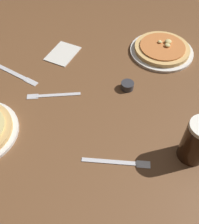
{
  "coord_description": "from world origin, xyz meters",
  "views": [
    {
      "loc": [
        0.07,
        -0.59,
        0.75
      ],
      "look_at": [
        0.0,
        0.0,
        0.02
      ],
      "focal_mm": 41.76,
      "sensor_mm": 36.0,
      "label": 1
    }
  ],
  "objects_px": {
    "ramekin_butter": "(127,86)",
    "fork_left": "(118,162)",
    "beer_mug_dark": "(198,141)",
    "napkin_folded": "(63,53)",
    "knife_right": "(17,75)",
    "pizza_plate_far": "(162,49)",
    "fork_spare": "(52,95)"
  },
  "relations": [
    {
      "from": "ramekin_butter",
      "to": "fork_left",
      "type": "xyz_separation_m",
      "value": [
        -0.01,
        -0.34,
        -0.01
      ]
    },
    {
      "from": "fork_spare",
      "to": "fork_left",
      "type": "bearing_deg",
      "value": -43.41
    },
    {
      "from": "pizza_plate_far",
      "to": "fork_left",
      "type": "relative_size",
      "value": 1.29
    },
    {
      "from": "ramekin_butter",
      "to": "fork_left",
      "type": "distance_m",
      "value": 0.34
    },
    {
      "from": "beer_mug_dark",
      "to": "fork_spare",
      "type": "distance_m",
      "value": 0.55
    },
    {
      "from": "napkin_folded",
      "to": "fork_spare",
      "type": "bearing_deg",
      "value": -87.14
    },
    {
      "from": "ramekin_butter",
      "to": "fork_left",
      "type": "bearing_deg",
      "value": -92.09
    },
    {
      "from": "ramekin_butter",
      "to": "napkin_folded",
      "type": "height_order",
      "value": "ramekin_butter"
    },
    {
      "from": "ramekin_butter",
      "to": "fork_spare",
      "type": "bearing_deg",
      "value": -165.33
    },
    {
      "from": "napkin_folded",
      "to": "fork_left",
      "type": "xyz_separation_m",
      "value": [
        0.29,
        -0.52,
        -0.0
      ]
    },
    {
      "from": "knife_right",
      "to": "ramekin_butter",
      "type": "bearing_deg",
      "value": -2.58
    },
    {
      "from": "ramekin_butter",
      "to": "pizza_plate_far",
      "type": "bearing_deg",
      "value": 59.98
    },
    {
      "from": "fork_spare",
      "to": "ramekin_butter",
      "type": "bearing_deg",
      "value": 14.67
    },
    {
      "from": "knife_right",
      "to": "beer_mug_dark",
      "type": "bearing_deg",
      "value": -23.53
    },
    {
      "from": "pizza_plate_far",
      "to": "knife_right",
      "type": "bearing_deg",
      "value": -159.42
    },
    {
      "from": "fork_spare",
      "to": "napkin_folded",
      "type": "bearing_deg",
      "value": 92.86
    },
    {
      "from": "pizza_plate_far",
      "to": "fork_spare",
      "type": "relative_size",
      "value": 1.37
    },
    {
      "from": "beer_mug_dark",
      "to": "knife_right",
      "type": "xyz_separation_m",
      "value": [
        -0.68,
        0.3,
        -0.08
      ]
    },
    {
      "from": "beer_mug_dark",
      "to": "napkin_folded",
      "type": "xyz_separation_m",
      "value": [
        -0.52,
        0.46,
        -0.08
      ]
    },
    {
      "from": "beer_mug_dark",
      "to": "ramekin_butter",
      "type": "relative_size",
      "value": 3.11
    },
    {
      "from": "pizza_plate_far",
      "to": "fork_left",
      "type": "bearing_deg",
      "value": -104.89
    },
    {
      "from": "beer_mug_dark",
      "to": "napkin_folded",
      "type": "relative_size",
      "value": 1.06
    },
    {
      "from": "napkin_folded",
      "to": "knife_right",
      "type": "height_order",
      "value": "napkin_folded"
    },
    {
      "from": "pizza_plate_far",
      "to": "knife_right",
      "type": "relative_size",
      "value": 1.4
    },
    {
      "from": "pizza_plate_far",
      "to": "ramekin_butter",
      "type": "distance_m",
      "value": 0.29
    },
    {
      "from": "pizza_plate_far",
      "to": "fork_left",
      "type": "distance_m",
      "value": 0.6
    },
    {
      "from": "knife_right",
      "to": "fork_spare",
      "type": "bearing_deg",
      "value": -29.11
    },
    {
      "from": "pizza_plate_far",
      "to": "fork_spare",
      "type": "bearing_deg",
      "value": -143.17
    },
    {
      "from": "napkin_folded",
      "to": "pizza_plate_far",
      "type": "bearing_deg",
      "value": 8.3
    },
    {
      "from": "beer_mug_dark",
      "to": "fork_left",
      "type": "height_order",
      "value": "beer_mug_dark"
    },
    {
      "from": "pizza_plate_far",
      "to": "napkin_folded",
      "type": "distance_m",
      "value": 0.45
    },
    {
      "from": "napkin_folded",
      "to": "knife_right",
      "type": "bearing_deg",
      "value": -134.63
    }
  ]
}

